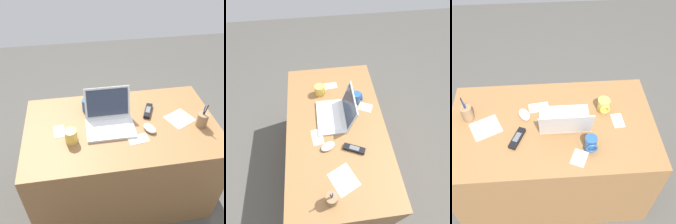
% 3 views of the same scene
% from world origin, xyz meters
% --- Properties ---
extents(ground_plane, '(6.00, 6.00, 0.00)m').
position_xyz_m(ground_plane, '(0.00, 0.00, 0.00)').
color(ground_plane, '#4C4944').
extents(desk, '(1.31, 0.75, 0.74)m').
position_xyz_m(desk, '(0.00, 0.00, 0.37)').
color(desk, olive).
rests_on(desk, ground).
extents(laptop, '(0.32, 0.28, 0.23)m').
position_xyz_m(laptop, '(-0.08, 0.02, 0.78)').
color(laptop, silver).
rests_on(laptop, desk).
extents(computer_mouse, '(0.10, 0.12, 0.03)m').
position_xyz_m(computer_mouse, '(0.17, -0.08, 0.75)').
color(computer_mouse, white).
rests_on(computer_mouse, desk).
extents(coffee_mug_white, '(0.08, 0.09, 0.09)m').
position_xyz_m(coffee_mug_white, '(-0.34, -0.10, 0.78)').
color(coffee_mug_white, '#E0BC4C').
rests_on(coffee_mug_white, desk).
extents(coffee_mug_tall, '(0.07, 0.08, 0.09)m').
position_xyz_m(coffee_mug_tall, '(-0.22, 0.20, 0.79)').
color(coffee_mug_tall, '#26518C').
rests_on(coffee_mug_tall, desk).
extents(cordless_phone, '(0.10, 0.16, 0.03)m').
position_xyz_m(cordless_phone, '(0.21, 0.10, 0.75)').
color(cordless_phone, black).
rests_on(cordless_phone, desk).
extents(pen_holder, '(0.07, 0.07, 0.18)m').
position_xyz_m(pen_holder, '(0.53, -0.09, 0.79)').
color(pen_holder, olive).
rests_on(pen_holder, desk).
extents(paper_note_near_laptop, '(0.22, 0.21, 0.00)m').
position_xyz_m(paper_note_near_laptop, '(0.41, 0.00, 0.74)').
color(paper_note_near_laptop, white).
rests_on(paper_note_near_laptop, desk).
extents(paper_note_left, '(0.12, 0.13, 0.00)m').
position_xyz_m(paper_note_left, '(-0.15, 0.26, 0.74)').
color(paper_note_left, white).
rests_on(paper_note_left, desk).
extents(paper_note_right, '(0.14, 0.09, 0.00)m').
position_xyz_m(paper_note_right, '(0.08, -0.15, 0.74)').
color(paper_note_right, white).
rests_on(paper_note_right, desk).
extents(paper_note_front, '(0.08, 0.12, 0.00)m').
position_xyz_m(paper_note_front, '(-0.42, -0.00, 0.74)').
color(paper_note_front, white).
rests_on(paper_note_front, desk).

